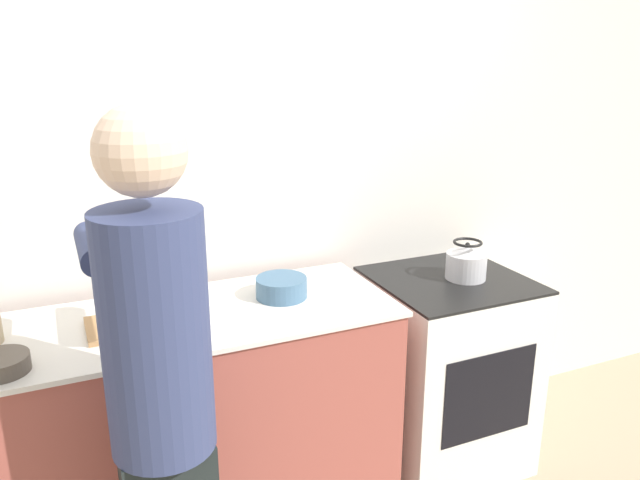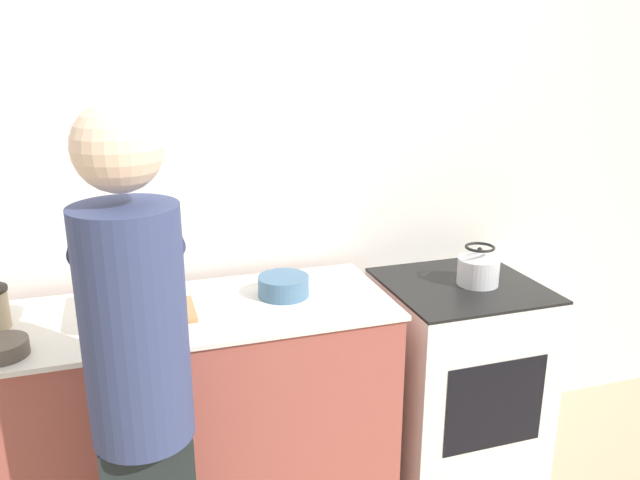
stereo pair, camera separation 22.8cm
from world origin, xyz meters
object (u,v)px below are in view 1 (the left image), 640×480
at_px(oven, 445,370).
at_px(knife, 133,320).
at_px(cutting_board, 142,322).
at_px(person, 160,390).
at_px(bowl_prep, 281,287).
at_px(kettle, 466,263).

height_order(oven, knife, knife).
bearing_deg(cutting_board, person, -93.19).
bearing_deg(bowl_prep, oven, -0.69).
bearing_deg(cutting_board, kettle, 0.48).
relative_size(cutting_board, kettle, 2.11).
bearing_deg(cutting_board, knife, 163.68).
height_order(cutting_board, knife, knife).
distance_m(oven, kettle, 0.52).
bearing_deg(knife, bowl_prep, 0.68).
distance_m(cutting_board, kettle, 1.38).
bearing_deg(person, kettle, 20.79).
relative_size(knife, bowl_prep, 1.07).
xyz_separation_m(person, cutting_board, (0.03, 0.52, -0.03)).
xyz_separation_m(person, kettle, (1.41, 0.53, -0.00)).
bearing_deg(knife, cutting_board, -19.03).
xyz_separation_m(oven, cutting_board, (-1.32, -0.03, 0.50)).
bearing_deg(person, knife, 89.90).
distance_m(person, bowl_prep, 0.80).
xyz_separation_m(oven, person, (-1.35, -0.55, 0.52)).
relative_size(oven, cutting_board, 2.42).
bearing_deg(kettle, person, -159.21).
relative_size(knife, kettle, 1.21).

